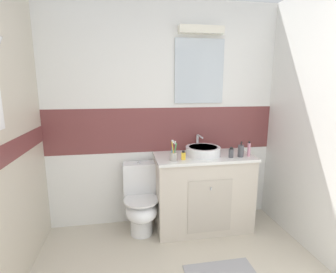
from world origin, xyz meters
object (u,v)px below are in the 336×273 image
Objects in this scene: lotion_bottle_short at (231,153)px; toilet at (141,202)px; sink_basin at (203,150)px; perfume_flask_small at (183,155)px; soap_dispenser at (241,151)px; toothbrush_cup at (173,155)px; toothpaste_tube_upright at (249,149)px.

toilet is at bearing 171.04° from lotion_bottle_short.
lotion_bottle_short is (0.26, -0.15, 0.00)m from sink_basin.
toilet is at bearing 162.62° from perfume_flask_small.
sink_basin is 3.77× the size of lotion_bottle_short.
sink_basin is at bearing 159.66° from soap_dispenser.
perfume_flask_small is (-0.63, 0.00, -0.02)m from soap_dispenser.
perfume_flask_small reaches higher than toilet.
toilet is 0.66m from toothbrush_cup.
soap_dispenser is at bearing -0.28° from perfume_flask_small.
soap_dispenser is 0.10m from toothpaste_tube_upright.
toothpaste_tube_upright is (0.72, 0.00, 0.03)m from perfume_flask_small.
toothbrush_cup is at bearing -169.86° from perfume_flask_small.
lotion_bottle_short is 0.21m from toothpaste_tube_upright.
toothbrush_cup is 1.32× the size of toothpaste_tube_upright.
lotion_bottle_short is at bearing 0.52° from toothbrush_cup.
toilet is 8.12× the size of perfume_flask_small.
soap_dispenser is 0.63m from perfume_flask_small.
lotion_bottle_short is at bearing -174.77° from soap_dispenser.
sink_basin reaches higher than toilet.
soap_dispenser is (0.37, -0.14, 0.01)m from sink_basin.
toilet is 1.21m from soap_dispenser.
toothbrush_cup is at bearing -156.63° from sink_basin.
toilet is at bearing 154.76° from toothbrush_cup.
toothbrush_cup is (0.33, -0.16, 0.55)m from toilet.
toothpaste_tube_upright is (0.21, 0.02, 0.03)m from lotion_bottle_short.
lotion_bottle_short reaches higher than perfume_flask_small.
toilet is at bearing 172.52° from soap_dispenser.
soap_dispenser is 1.51× the size of lotion_bottle_short.
lotion_bottle_short is at bearing -1.49° from perfume_flask_small.
perfume_flask_small is at bearing 178.51° from lotion_bottle_short.
sink_basin is at bearing 23.37° from toothbrush_cup.
toothbrush_cup is 0.11m from perfume_flask_small.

